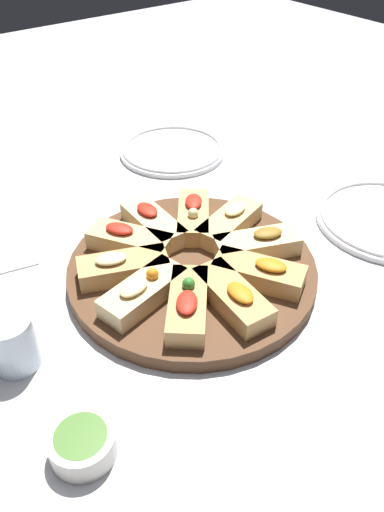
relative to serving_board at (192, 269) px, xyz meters
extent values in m
plane|color=silver|center=(0.00, 0.00, -0.01)|extent=(3.00, 3.00, 0.00)
cylinder|color=#51331E|center=(0.00, 0.00, 0.00)|extent=(0.39, 0.39, 0.02)
cube|color=tan|center=(0.08, -0.07, 0.03)|extent=(0.13, 0.13, 0.03)
ellipsoid|color=red|center=(0.09, -0.08, 0.05)|extent=(0.05, 0.05, 0.01)
sphere|color=#2D7A28|center=(0.07, -0.06, 0.05)|extent=(0.02, 0.02, 0.02)
cube|color=tan|center=(0.11, -0.01, 0.03)|extent=(0.14, 0.06, 0.03)
ellipsoid|color=orange|center=(0.12, -0.01, 0.05)|extent=(0.05, 0.03, 0.01)
cube|color=tan|center=(0.09, 0.05, 0.03)|extent=(0.14, 0.11, 0.03)
ellipsoid|color=orange|center=(0.11, 0.06, 0.05)|extent=(0.05, 0.05, 0.01)
cube|color=#E5C689|center=(0.04, 0.10, 0.03)|extent=(0.10, 0.14, 0.03)
ellipsoid|color=olive|center=(0.05, 0.11, 0.05)|extent=(0.04, 0.05, 0.01)
cube|color=#DBB775|center=(-0.03, 0.10, 0.03)|extent=(0.09, 0.14, 0.03)
ellipsoid|color=beige|center=(-0.04, 0.12, 0.05)|extent=(0.04, 0.05, 0.01)
cube|color=tan|center=(-0.08, 0.07, 0.03)|extent=(0.14, 0.12, 0.03)
ellipsoid|color=red|center=(-0.10, 0.08, 0.05)|extent=(0.05, 0.05, 0.01)
sphere|color=beige|center=(-0.07, 0.05, 0.05)|extent=(0.02, 0.02, 0.02)
cube|color=#E5C689|center=(-0.11, 0.00, 0.03)|extent=(0.13, 0.06, 0.03)
ellipsoid|color=red|center=(-0.12, 0.00, 0.05)|extent=(0.05, 0.03, 0.01)
cube|color=#DBB775|center=(-0.09, -0.06, 0.03)|extent=(0.14, 0.11, 0.03)
ellipsoid|color=red|center=(-0.10, -0.06, 0.05)|extent=(0.05, 0.05, 0.01)
cube|color=tan|center=(-0.04, -0.10, 0.03)|extent=(0.10, 0.14, 0.03)
ellipsoid|color=beige|center=(-0.05, -0.11, 0.05)|extent=(0.04, 0.05, 0.01)
cube|color=#E5C689|center=(0.02, -0.10, 0.03)|extent=(0.08, 0.14, 0.03)
ellipsoid|color=beige|center=(0.03, -0.12, 0.05)|extent=(0.04, 0.05, 0.01)
sphere|color=orange|center=(0.02, -0.08, 0.05)|extent=(0.02, 0.02, 0.02)
cylinder|color=white|center=(-0.35, 0.22, -0.01)|extent=(0.23, 0.23, 0.01)
torus|color=white|center=(-0.35, 0.22, 0.00)|extent=(0.22, 0.22, 0.01)
cylinder|color=silver|center=(0.00, -0.29, 0.03)|extent=(0.06, 0.06, 0.08)
cube|color=white|center=(-0.24, -0.22, -0.01)|extent=(0.13, 0.12, 0.01)
cylinder|color=silver|center=(0.17, -0.28, 0.01)|extent=(0.07, 0.07, 0.03)
cylinder|color=#4C7A33|center=(0.17, -0.28, 0.02)|extent=(0.06, 0.06, 0.01)
camera|label=1|loc=(0.47, -0.36, 0.51)|focal=35.00mm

